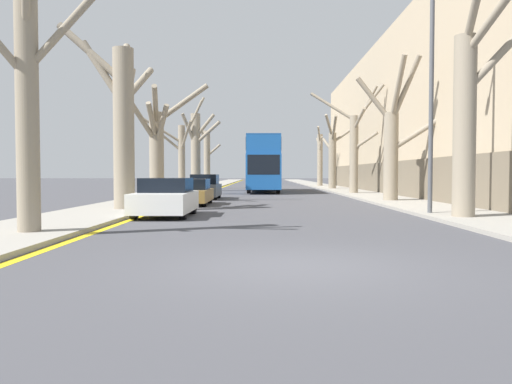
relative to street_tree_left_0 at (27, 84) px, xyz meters
name	(u,v)px	position (x,y,z in m)	size (l,w,h in m)	color
ground_plane	(293,266)	(6.11, -3.75, -3.64)	(300.00, 300.00, 0.00)	#424247
sidewalk_left	(209,186)	(-0.51, 46.25, -3.58)	(3.27, 120.00, 0.12)	gray
sidewalk_right	(323,186)	(12.73, 46.25, -3.58)	(3.27, 120.00, 0.12)	gray
building_facade_right	(434,120)	(19.35, 28.20, 2.13)	(10.08, 46.67, 11.57)	tan
kerb_line_stripe	(225,186)	(1.30, 46.25, -3.64)	(0.24, 120.00, 0.01)	yellow
street_tree_left_0	(27,84)	(0.00, 0.00, 0.00)	(3.31, 1.55, 7.04)	gray
street_tree_left_1	(122,118)	(0.03, 8.01, 0.08)	(3.34, 2.86, 7.48)	gray
street_tree_left_2	(157,145)	(-0.06, 15.09, -0.61)	(4.38, 2.87, 6.37)	gray
street_tree_left_3	(181,151)	(-0.12, 23.70, -0.54)	(4.34, 3.13, 7.08)	gray
street_tree_left_4	(196,149)	(-0.06, 31.31, -0.04)	(3.50, 1.63, 6.69)	gray
street_tree_left_5	(206,155)	(-0.02, 38.69, -0.30)	(3.22, 1.10, 7.26)	gray
street_tree_right_0	(469,111)	(12.22, 4.20, -0.14)	(2.39, 3.25, 7.85)	gray
street_tree_right_1	(394,143)	(12.46, 14.19, -0.56)	(4.88, 2.43, 7.34)	gray
street_tree_right_2	(355,145)	(12.30, 24.21, -0.08)	(5.05, 2.64, 7.78)	gray
street_tree_right_3	(333,156)	(12.27, 35.02, -0.46)	(3.10, 4.57, 6.96)	gray
street_tree_right_4	(320,158)	(12.25, 45.12, -0.39)	(0.87, 3.17, 6.76)	gray
double_decker_bus	(263,162)	(5.74, 29.43, -1.15)	(2.59, 11.85, 4.38)	#19519E
parked_car_0	(166,198)	(2.20, 5.72, -2.99)	(1.85, 3.90, 1.36)	silver
parked_car_1	(191,192)	(2.20, 12.17, -3.04)	(1.78, 4.14, 1.25)	olive
parked_car_2	(205,187)	(2.20, 17.81, -2.95)	(1.73, 3.97, 1.47)	#4C5156
lamp_post	(429,78)	(11.50, 5.90, 1.24)	(1.40, 0.20, 8.82)	#4C4F54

